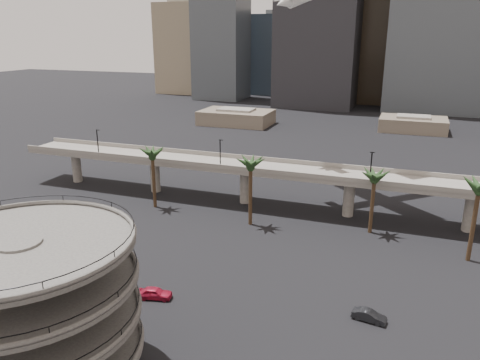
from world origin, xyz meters
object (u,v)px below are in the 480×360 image
(parking_ramp, at_px, (27,300))
(overpass, at_px, (296,175))
(car_a, at_px, (155,293))
(car_b, at_px, (369,316))

(parking_ramp, bearing_deg, overpass, 77.57)
(overpass, relative_size, car_a, 27.26)
(car_a, relative_size, car_b, 1.09)
(overpass, distance_m, car_b, 40.79)
(overpass, bearing_deg, car_b, -62.54)
(overpass, xyz_separation_m, car_a, (-9.83, -40.48, -6.53))
(parking_ramp, height_order, overpass, parking_ramp)
(car_a, bearing_deg, overpass, -27.36)
(car_b, bearing_deg, car_a, 108.01)
(overpass, bearing_deg, parking_ramp, -102.43)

